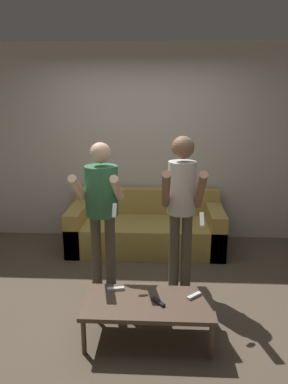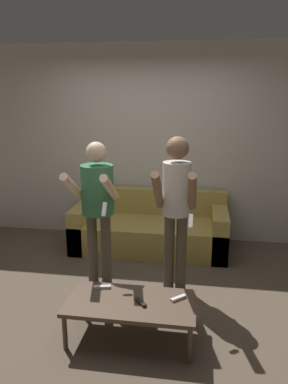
% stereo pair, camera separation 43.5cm
% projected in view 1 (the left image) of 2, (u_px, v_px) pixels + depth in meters
% --- Properties ---
extents(ground_plane, '(14.00, 14.00, 0.00)m').
position_uv_depth(ground_plane, '(131.00, 296.00, 3.89)').
color(ground_plane, brown).
extents(wall_back, '(6.40, 0.06, 2.70)m').
position_uv_depth(wall_back, '(141.00, 144.00, 5.24)').
color(wall_back, beige).
rests_on(wall_back, ground_plane).
extents(couch, '(2.03, 0.88, 0.75)m').
position_uv_depth(couch, '(146.00, 229.00, 5.06)').
color(couch, '#AD9347').
rests_on(couch, ground_plane).
extents(person_standing_left, '(0.46, 0.66, 1.57)m').
position_uv_depth(person_standing_left, '(102.00, 200.00, 3.85)').
color(person_standing_left, brown).
rests_on(person_standing_left, ground_plane).
extents(person_standing_right, '(0.41, 0.66, 1.64)m').
position_uv_depth(person_standing_right, '(182.00, 199.00, 3.80)').
color(person_standing_right, brown).
rests_on(person_standing_right, ground_plane).
extents(coffee_table, '(1.09, 0.56, 0.34)m').
position_uv_depth(coffee_table, '(148.00, 305.00, 3.16)').
color(coffee_table, brown).
rests_on(coffee_table, ground_plane).
extents(remote_near, '(0.12, 0.14, 0.02)m').
position_uv_depth(remote_near, '(158.00, 302.00, 3.12)').
color(remote_near, black).
rests_on(remote_near, coffee_table).
extents(remote_mid, '(0.13, 0.13, 0.02)m').
position_uv_depth(remote_mid, '(194.00, 296.00, 3.22)').
color(remote_mid, white).
rests_on(remote_mid, coffee_table).
extents(remote_far, '(0.15, 0.07, 0.02)m').
position_uv_depth(remote_far, '(116.00, 289.00, 3.33)').
color(remote_far, white).
rests_on(remote_far, coffee_table).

